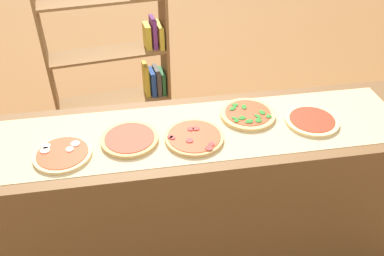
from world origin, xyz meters
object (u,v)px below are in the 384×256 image
object	(u,v)px
pizza_plain_4	(312,121)
pizza_spinach_3	(248,114)
pizza_mozzarella_0	(63,154)
pizza_pepperoni_2	(194,137)
bookshelf	(123,53)
pizza_plain_1	(130,139)

from	to	relation	value
pizza_plain_4	pizza_spinach_3	bearing A→B (deg)	160.89
pizza_mozzarella_0	pizza_spinach_3	xyz separation A→B (m)	(0.92, 0.17, 0.00)
pizza_pepperoni_2	bookshelf	size ratio (longest dim) A/B	0.18
pizza_pepperoni_2	pizza_spinach_3	bearing A→B (deg)	25.54
bookshelf	pizza_plain_4	bearing A→B (deg)	-52.43
pizza_pepperoni_2	bookshelf	world-z (taller)	bookshelf
pizza_mozzarella_0	pizza_pepperoni_2	world-z (taller)	pizza_pepperoni_2
pizza_mozzarella_0	pizza_spinach_3	world-z (taller)	pizza_spinach_3
pizza_plain_1	bookshelf	xyz separation A→B (m)	(-0.01, 1.21, -0.14)
pizza_plain_4	bookshelf	bearing A→B (deg)	127.57
bookshelf	pizza_spinach_3	bearing A→B (deg)	-60.53
pizza_mozzarella_0	bookshelf	bearing A→B (deg)	76.82
pizza_plain_4	pizza_pepperoni_2	bearing A→B (deg)	-176.26
pizza_plain_1	pizza_pepperoni_2	bearing A→B (deg)	-6.80
pizza_plain_1	pizza_spinach_3	world-z (taller)	pizza_spinach_3
pizza_mozzarella_0	pizza_plain_4	world-z (taller)	pizza_mozzarella_0
pizza_mozzarella_0	pizza_plain_1	size ratio (longest dim) A/B	0.97
pizza_plain_4	pizza_plain_1	bearing A→B (deg)	-179.78
pizza_plain_4	bookshelf	size ratio (longest dim) A/B	0.17
pizza_plain_1	pizza_pepperoni_2	distance (m)	0.31
pizza_mozzarella_0	pizza_pepperoni_2	size ratio (longest dim) A/B	0.93
pizza_mozzarella_0	pizza_plain_1	world-z (taller)	pizza_mozzarella_0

